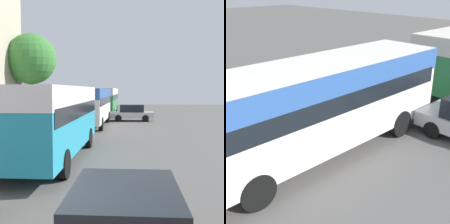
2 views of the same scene
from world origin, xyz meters
TOP-DOWN VIEW (x-y plane):
  - bus_following at (-1.94, 21.48)m, footprint 2.54×9.62m
  - pedestrian_near_curb at (-5.81, 28.01)m, footprint 0.35×0.35m

SIDE VIEW (x-z plane):
  - pedestrian_near_curb at x=-5.81m, z-range 0.17..1.88m
  - bus_following at x=-1.94m, z-range 0.46..3.52m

